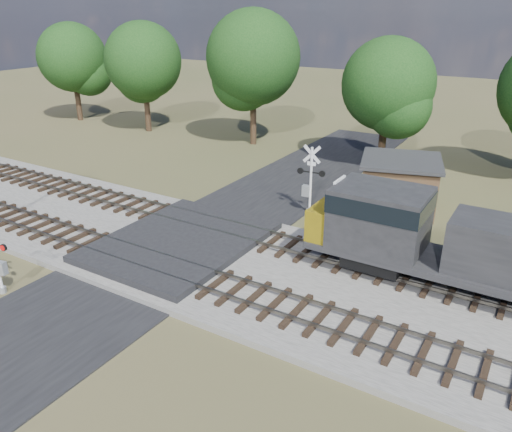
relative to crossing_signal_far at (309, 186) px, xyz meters
The scene contains 9 objects.
ground 9.17m from the crossing_signal_far, 113.08° to the right, with size 160.00×160.00×0.00m, color #444A27.
ballast_bed 10.25m from the crossing_signal_far, 50.21° to the right, with size 140.00×10.00×0.30m, color gray.
road 9.16m from the crossing_signal_far, 113.08° to the right, with size 7.00×60.00×0.08m, color black.
crossing_panel 8.66m from the crossing_signal_far, 114.40° to the right, with size 7.00×9.00×0.62m, color #262628.
track_near 10.37m from the crossing_signal_far, 92.25° to the right, with size 140.00×2.60×0.33m.
track_far 5.46m from the crossing_signal_far, 94.38° to the right, with size 140.00×2.60×0.33m.
crossing_signal_far is the anchor object (origin of this frame).
equipment_shed 5.68m from the crossing_signal_far, 40.52° to the left, with size 5.76×5.76×3.17m.
treeline 13.31m from the crossing_signal_far, 82.01° to the left, with size 78.68×11.74×11.62m.
Camera 1 is at (15.40, -17.25, 11.60)m, focal length 35.00 mm.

